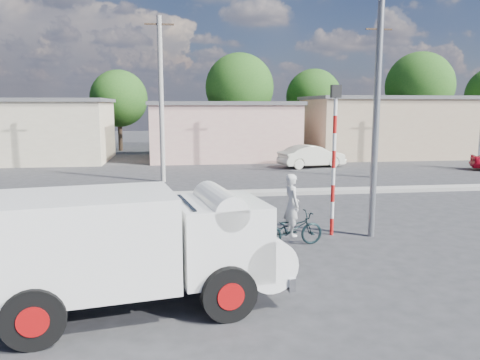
{
  "coord_description": "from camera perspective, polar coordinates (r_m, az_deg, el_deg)",
  "views": [
    {
      "loc": [
        -1.28,
        -11.42,
        3.79
      ],
      "look_at": [
        0.8,
        3.99,
        1.3
      ],
      "focal_mm": 35.0,
      "sensor_mm": 36.0,
      "label": 1
    }
  ],
  "objects": [
    {
      "name": "bicycle",
      "position": [
        12.83,
        6.29,
        -5.95
      ],
      "size": [
        1.87,
        0.91,
        0.94
      ],
      "primitive_type": "imported",
      "rotation": [
        0.0,
        0.0,
        1.73
      ],
      "color": "black",
      "rests_on": "ground"
    },
    {
      "name": "truck",
      "position": [
        8.9,
        -11.98,
        -7.72
      ],
      "size": [
        5.71,
        2.91,
        2.25
      ],
      "rotation": [
        0.0,
        0.0,
        0.18
      ],
      "color": "black",
      "rests_on": "ground"
    },
    {
      "name": "median",
      "position": [
        19.81,
        -3.86,
        -1.71
      ],
      "size": [
        40.0,
        0.8,
        0.16
      ],
      "primitive_type": "cube",
      "color": "#99968E",
      "rests_on": "ground"
    },
    {
      "name": "building_row",
      "position": [
        33.55,
        -3.64,
        6.26
      ],
      "size": [
        37.8,
        7.3,
        4.44
      ],
      "color": "beige",
      "rests_on": "ground"
    },
    {
      "name": "cyclist",
      "position": [
        12.74,
        6.31,
        -4.34
      ],
      "size": [
        0.5,
        0.67,
        1.68
      ],
      "primitive_type": "imported",
      "rotation": [
        0.0,
        0.0,
        1.73
      ],
      "color": "silver",
      "rests_on": "ground"
    },
    {
      "name": "streetlight",
      "position": [
        13.78,
        15.94,
        13.64
      ],
      "size": [
        2.34,
        0.22,
        9.0
      ],
      "color": "slate",
      "rests_on": "ground"
    },
    {
      "name": "ground_plane",
      "position": [
        12.1,
        -1.26,
        -9.16
      ],
      "size": [
        120.0,
        120.0,
        0.0
      ],
      "primitive_type": "plane",
      "color": "#2D2C2F",
      "rests_on": "ground"
    },
    {
      "name": "utility_poles",
      "position": [
        23.86,
        3.3,
        9.76
      ],
      "size": [
        35.4,
        0.24,
        8.0
      ],
      "color": "#99968E",
      "rests_on": "ground"
    },
    {
      "name": "tree_row",
      "position": [
        40.91,
        4.71,
        10.71
      ],
      "size": [
        51.24,
        7.43,
        8.42
      ],
      "color": "#38281E",
      "rests_on": "ground"
    },
    {
      "name": "car_cream",
      "position": [
        29.18,
        8.73,
        2.88
      ],
      "size": [
        4.37,
        2.41,
        1.36
      ],
      "primitive_type": "imported",
      "rotation": [
        0.0,
        0.0,
        1.82
      ],
      "color": "silver",
      "rests_on": "ground"
    },
    {
      "name": "traffic_pole",
      "position": [
        13.73,
        11.41,
        3.92
      ],
      "size": [
        0.28,
        0.18,
        4.36
      ],
      "color": "red",
      "rests_on": "ground"
    }
  ]
}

